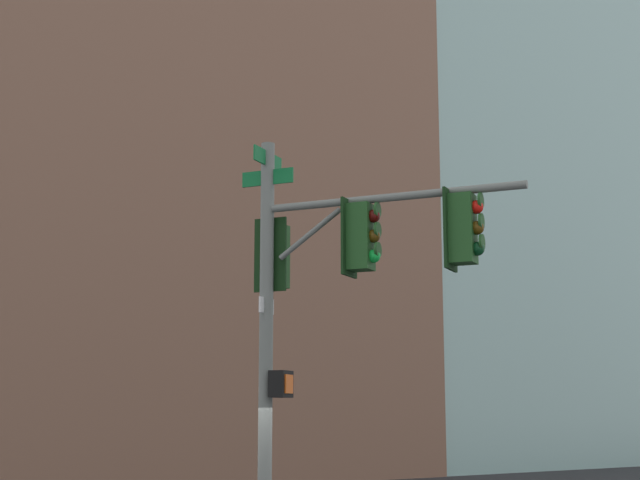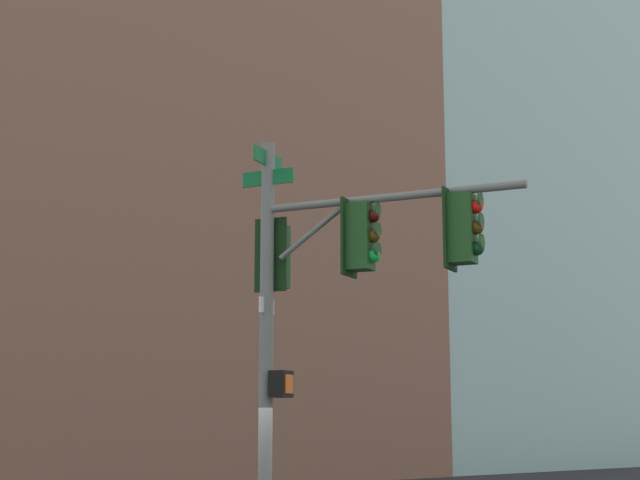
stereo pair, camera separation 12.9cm
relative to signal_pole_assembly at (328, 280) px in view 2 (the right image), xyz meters
The scene contains 2 objects.
signal_pole_assembly is the anchor object (origin of this frame).
building_brick_midblock 38.28m from the signal_pole_assembly, 48.86° to the left, with size 19.41×15.60×41.86m, color #4C3328.
Camera 2 is at (-8.83, -12.72, 2.35)m, focal length 54.83 mm.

